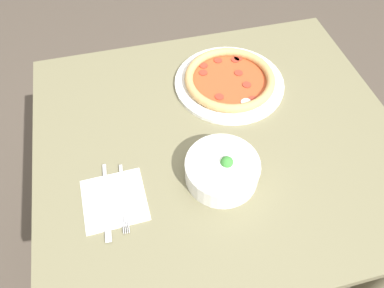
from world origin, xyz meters
name	(u,v)px	position (x,y,z in m)	size (l,w,h in m)	color
ground_plane	(210,244)	(0.00, 0.00, 0.00)	(8.00, 8.00, 0.00)	#4C4238
dining_table	(217,161)	(0.00, 0.00, 0.63)	(1.00, 0.89, 0.75)	#706B4C
pizza	(229,80)	(-0.09, -0.19, 0.76)	(0.33, 0.33, 0.04)	white
bowl	(222,169)	(0.03, 0.13, 0.78)	(0.19, 0.19, 0.08)	white
napkin	(114,200)	(0.31, 0.13, 0.75)	(0.16, 0.16, 0.00)	white
fork	(123,196)	(0.28, 0.12, 0.75)	(0.02, 0.19, 0.00)	silver
knife	(106,198)	(0.32, 0.12, 0.75)	(0.02, 0.21, 0.01)	silver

